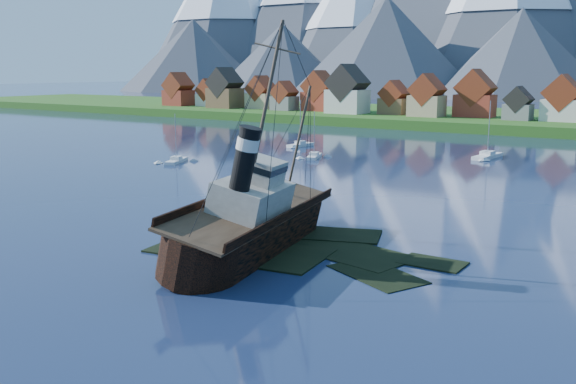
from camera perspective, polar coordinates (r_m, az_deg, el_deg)
The scene contains 9 objects.
ground at distance 65.88m, azimuth -1.19°, elevation -5.31°, with size 1400.00×1400.00×0.00m, color #192748.
shoal at distance 66.76m, azimuth 1.13°, elevation -5.40°, with size 31.71×21.24×1.14m.
seawall at distance 188.39m, azimuth 22.38°, elevation 4.48°, with size 600.00×2.50×2.00m, color #3F3D38.
town at distance 215.78m, azimuth 14.93°, elevation 8.04°, with size 250.96×16.69×17.30m.
tugboat_wreck at distance 66.65m, azimuth -2.87°, elevation -2.40°, with size 7.19×30.99×24.55m.
sailboat_a at distance 130.08m, azimuth -9.89°, elevation 2.71°, with size 5.23×8.44×10.14m.
sailboat_b at distance 154.55m, azimuth 1.09°, elevation 4.16°, with size 2.99×8.23×11.66m.
sailboat_c at distance 134.79m, azimuth 2.33°, elevation 3.14°, with size 4.59×8.10×10.19m.
sailboat_e at distance 140.74m, azimuth 17.30°, elevation 3.01°, with size 3.58×10.93×12.46m.
Camera 1 is at (36.06, -51.99, 18.39)m, focal length 40.00 mm.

